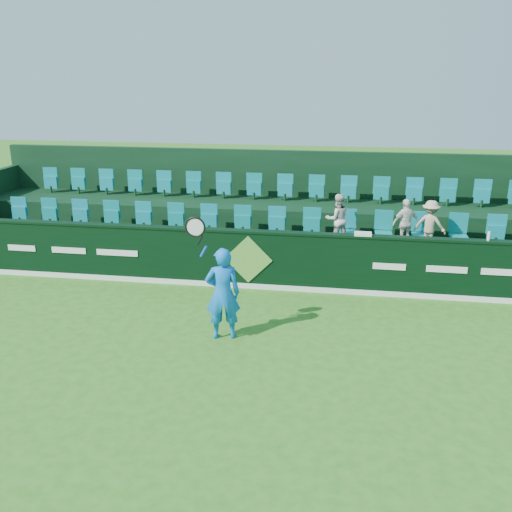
% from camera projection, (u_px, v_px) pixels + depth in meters
% --- Properties ---
extents(ground, '(60.00, 60.00, 0.00)m').
position_uv_depth(ground, '(208.00, 374.00, 9.36)').
color(ground, '#2B6D19').
rests_on(ground, ground).
extents(sponsor_hoarding, '(16.00, 0.25, 1.35)m').
position_uv_depth(sponsor_hoarding, '(249.00, 259.00, 12.90)').
color(sponsor_hoarding, black).
rests_on(sponsor_hoarding, ground).
extents(stand_tier_front, '(16.00, 2.00, 0.80)m').
position_uv_depth(stand_tier_front, '(257.00, 256.00, 14.02)').
color(stand_tier_front, black).
rests_on(stand_tier_front, ground).
extents(stand_tier_back, '(16.00, 1.80, 1.30)m').
position_uv_depth(stand_tier_back, '(267.00, 226.00, 15.73)').
color(stand_tier_back, black).
rests_on(stand_tier_back, ground).
extents(stand_rear, '(16.00, 4.10, 2.60)m').
position_uv_depth(stand_rear, '(270.00, 202.00, 15.97)').
color(stand_rear, black).
rests_on(stand_rear, ground).
extents(seat_row_front, '(13.50, 0.50, 0.60)m').
position_uv_depth(seat_row_front, '(259.00, 224.00, 14.18)').
color(seat_row_front, '#0F808A').
rests_on(seat_row_front, stand_tier_front).
extents(seat_row_back, '(13.50, 0.50, 0.60)m').
position_uv_depth(seat_row_back, '(269.00, 190.00, 15.71)').
color(seat_row_back, '#0F808A').
rests_on(seat_row_back, stand_tier_back).
extents(tennis_player, '(1.07, 0.56, 2.39)m').
position_uv_depth(tennis_player, '(222.00, 293.00, 10.37)').
color(tennis_player, blue).
rests_on(tennis_player, ground).
extents(spectator_left, '(0.71, 0.63, 1.21)m').
position_uv_depth(spectator_left, '(337.00, 219.00, 13.44)').
color(spectator_left, silver).
rests_on(spectator_left, stand_tier_front).
extents(spectator_middle, '(0.72, 0.52, 1.14)m').
position_uv_depth(spectator_middle, '(406.00, 223.00, 13.21)').
color(spectator_middle, white).
rests_on(spectator_middle, stand_tier_front).
extents(spectator_right, '(0.82, 0.62, 1.12)m').
position_uv_depth(spectator_right, '(430.00, 224.00, 13.13)').
color(spectator_right, tan).
rests_on(spectator_right, stand_tier_front).
extents(towel, '(0.37, 0.24, 0.06)m').
position_uv_depth(towel, '(363.00, 234.00, 12.31)').
color(towel, white).
rests_on(towel, sponsor_hoarding).
extents(drinks_bottle, '(0.06, 0.06, 0.19)m').
position_uv_depth(drinks_bottle, '(489.00, 236.00, 11.90)').
color(drinks_bottle, white).
rests_on(drinks_bottle, sponsor_hoarding).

